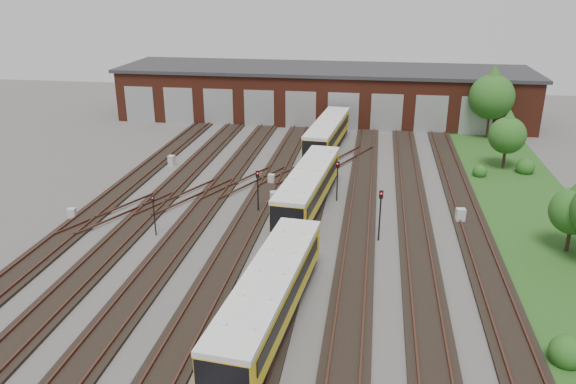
# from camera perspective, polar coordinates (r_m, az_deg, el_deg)

# --- Properties ---
(ground) EXTENTS (120.00, 120.00, 0.00)m
(ground) POSITION_cam_1_polar(r_m,az_deg,el_deg) (35.56, -3.02, -7.24)
(ground) COLOR #44413F
(ground) RESTS_ON ground
(track_network) EXTENTS (30.40, 70.00, 0.33)m
(track_network) POSITION_cam_1_polar(r_m,az_deg,el_deg) (36.05, -3.09, -6.63)
(track_network) COLOR black
(track_network) RESTS_ON ground
(maintenance_shed) EXTENTS (51.00, 12.50, 6.35)m
(maintenance_shed) POSITION_cam_1_polar(r_m,az_deg,el_deg) (72.21, 3.54, 10.06)
(maintenance_shed) COLOR #582316
(maintenance_shed) RESTS_ON ground
(grass_verge) EXTENTS (8.00, 55.00, 0.05)m
(grass_verge) POSITION_cam_1_polar(r_m,az_deg,el_deg) (45.62, 23.91, -2.50)
(grass_verge) COLOR #1B4517
(grass_verge) RESTS_ON ground
(metro_train) EXTENTS (3.70, 45.75, 2.81)m
(metro_train) POSITION_cam_1_polar(r_m,az_deg,el_deg) (42.99, 2.12, 0.49)
(metro_train) COLOR black
(metro_train) RESTS_ON ground
(signal_mast_0) EXTENTS (0.24, 0.22, 2.95)m
(signal_mast_0) POSITION_cam_1_polar(r_m,az_deg,el_deg) (39.48, -13.48, -1.85)
(signal_mast_0) COLOR black
(signal_mast_0) RESTS_ON ground
(signal_mast_1) EXTENTS (0.30, 0.29, 3.36)m
(signal_mast_1) POSITION_cam_1_polar(r_m,az_deg,el_deg) (42.16, -3.09, 0.61)
(signal_mast_1) COLOR black
(signal_mast_1) RESTS_ON ground
(signal_mast_2) EXTENTS (0.29, 0.27, 3.31)m
(signal_mast_2) POSITION_cam_1_polar(r_m,az_deg,el_deg) (44.53, 5.04, 1.63)
(signal_mast_2) COLOR black
(signal_mast_2) RESTS_ON ground
(signal_mast_3) EXTENTS (0.28, 0.26, 3.63)m
(signal_mast_3) POSITION_cam_1_polar(r_m,az_deg,el_deg) (38.01, 9.36, -1.74)
(signal_mast_3) COLOR black
(signal_mast_3) RESTS_ON ground
(relay_cabinet_0) EXTENTS (0.59, 0.52, 0.90)m
(relay_cabinet_0) POSITION_cam_1_polar(r_m,az_deg,el_deg) (44.42, -21.08, -2.11)
(relay_cabinet_0) COLOR #B6BABC
(relay_cabinet_0) RESTS_ON ground
(relay_cabinet_1) EXTENTS (0.73, 0.66, 1.00)m
(relay_cabinet_1) POSITION_cam_1_polar(r_m,az_deg,el_deg) (54.59, -11.73, 3.14)
(relay_cabinet_1) COLOR #B6BABC
(relay_cabinet_1) RESTS_ON ground
(relay_cabinet_2) EXTENTS (0.83, 0.76, 1.14)m
(relay_cabinet_2) POSITION_cam_1_polar(r_m,az_deg,el_deg) (44.03, -1.37, -0.66)
(relay_cabinet_2) COLOR #B6BABC
(relay_cabinet_2) RESTS_ON ground
(relay_cabinet_3) EXTENTS (0.59, 0.51, 0.90)m
(relay_cabinet_3) POSITION_cam_1_polar(r_m,az_deg,el_deg) (48.62, -1.70, 1.30)
(relay_cabinet_3) COLOR #B6BABC
(relay_cabinet_3) RESTS_ON ground
(relay_cabinet_4) EXTENTS (0.72, 0.62, 1.08)m
(relay_cabinet_4) POSITION_cam_1_polar(r_m,az_deg,el_deg) (42.85, 17.10, -2.31)
(relay_cabinet_4) COLOR #B6BABC
(relay_cabinet_4) RESTS_ON ground
(tree_0) EXTENTS (4.88, 4.88, 8.09)m
(tree_0) POSITION_cam_1_polar(r_m,az_deg,el_deg) (65.94, 20.04, 9.58)
(tree_0) COLOR black
(tree_0) RESTS_ON ground
(tree_1) EXTENTS (3.40, 3.40, 5.64)m
(tree_1) POSITION_cam_1_polar(r_m,az_deg,el_deg) (55.59, 21.44, 5.79)
(tree_1) COLOR black
(tree_1) RESTS_ON ground
(tree_3) EXTENTS (3.03, 3.03, 5.03)m
(tree_3) POSITION_cam_1_polar(r_m,az_deg,el_deg) (40.01, 27.13, -1.26)
(tree_3) COLOR black
(tree_3) RESTS_ON ground
(bush_0) EXTENTS (1.65, 1.65, 1.65)m
(bush_0) POSITION_cam_1_polar(r_m,az_deg,el_deg) (29.74, 26.56, -14.00)
(bush_0) COLOR #1E4E16
(bush_0) RESTS_ON ground
(bush_1) EXTENTS (1.26, 1.26, 1.26)m
(bush_1) POSITION_cam_1_polar(r_m,az_deg,el_deg) (53.33, 18.92, 2.15)
(bush_1) COLOR #1E4E16
(bush_1) RESTS_ON ground
(bush_2) EXTENTS (1.68, 1.68, 1.68)m
(bush_2) POSITION_cam_1_polar(r_m,az_deg,el_deg) (55.66, 23.00, 2.59)
(bush_2) COLOR #1E4E16
(bush_2) RESTS_ON ground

